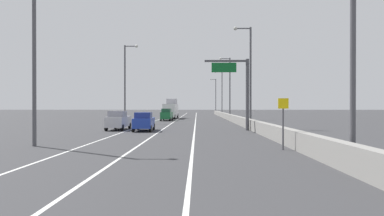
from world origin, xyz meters
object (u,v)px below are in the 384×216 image
at_px(speed_advisory_sign, 283,120).
at_px(lamp_post_left_near, 38,40).
at_px(car_silver_1, 118,120).
at_px(lamp_post_right_near, 348,9).
at_px(box_truck, 171,109).
at_px(lamp_post_right_second, 249,71).
at_px(lamp_post_right_third, 229,84).
at_px(lamp_post_right_fifth, 215,94).
at_px(lamp_post_right_fourth, 221,91).
at_px(overhead_sign_gantry, 240,85).
at_px(lamp_post_left_mid, 126,79).
at_px(car_blue_0, 144,122).
at_px(car_green_2, 167,115).

xyz_separation_m(speed_advisory_sign, lamp_post_left_near, (-15.11, 1.49, 5.00)).
bearing_deg(car_silver_1, speed_advisory_sign, -48.62).
distance_m(lamp_post_right_near, box_truck, 52.63).
height_order(lamp_post_right_near, lamp_post_right_second, same).
relative_size(lamp_post_right_third, lamp_post_right_fifth, 1.00).
height_order(lamp_post_right_fifth, lamp_post_left_near, same).
distance_m(speed_advisory_sign, lamp_post_right_fourth, 65.92).
relative_size(speed_advisory_sign, lamp_post_left_near, 0.25).
distance_m(speed_advisory_sign, lamp_post_right_third, 42.61).
xyz_separation_m(overhead_sign_gantry, lamp_post_left_near, (-14.67, -13.19, 2.03)).
height_order(overhead_sign_gantry, speed_advisory_sign, overhead_sign_gantry).
distance_m(lamp_post_right_second, lamp_post_right_fourth, 46.81).
distance_m(speed_advisory_sign, lamp_post_right_fifth, 89.26).
height_order(lamp_post_right_near, lamp_post_right_third, same).
distance_m(overhead_sign_gantry, speed_advisory_sign, 14.98).
xyz_separation_m(lamp_post_right_second, lamp_post_right_fourth, (0.36, 46.81, 0.00)).
height_order(lamp_post_right_third, lamp_post_left_mid, same).
relative_size(overhead_sign_gantry, lamp_post_right_second, 0.63).
bearing_deg(lamp_post_right_second, lamp_post_right_fifth, 89.93).
bearing_deg(lamp_post_right_fourth, car_silver_1, -106.53).
distance_m(lamp_post_right_near, lamp_post_right_fifth, 93.63).
bearing_deg(lamp_post_right_second, lamp_post_left_mid, 147.83).
bearing_deg(car_blue_0, lamp_post_left_mid, 108.92).
relative_size(lamp_post_right_near, car_green_2, 2.64).
distance_m(car_blue_0, car_green_2, 22.87).
bearing_deg(car_blue_0, lamp_post_right_second, 23.51).
height_order(overhead_sign_gantry, car_silver_1, overhead_sign_gantry).
distance_m(lamp_post_right_second, car_green_2, 21.95).
distance_m(lamp_post_right_second, car_silver_1, 16.10).
relative_size(lamp_post_right_second, lamp_post_left_near, 1.00).
height_order(lamp_post_right_near, lamp_post_left_near, same).
height_order(overhead_sign_gantry, lamp_post_left_near, lamp_post_left_near).
height_order(lamp_post_right_second, lamp_post_left_near, same).
bearing_deg(overhead_sign_gantry, lamp_post_right_second, 69.68).
bearing_deg(car_blue_0, lamp_post_right_fifth, 81.18).
bearing_deg(car_green_2, car_blue_0, -90.30).
distance_m(overhead_sign_gantry, box_truck, 33.47).
xyz_separation_m(lamp_post_right_fourth, box_truck, (-11.91, -19.20, -4.89)).
relative_size(overhead_sign_gantry, speed_advisory_sign, 2.50).
bearing_deg(overhead_sign_gantry, lamp_post_right_fourth, 87.84).
distance_m(lamp_post_right_fifth, car_green_2, 53.95).
bearing_deg(box_truck, lamp_post_right_near, -76.79).
bearing_deg(speed_advisory_sign, lamp_post_right_third, 88.47).
bearing_deg(lamp_post_right_fifth, lamp_post_right_near, -89.79).
height_order(speed_advisory_sign, lamp_post_left_near, lamp_post_left_near).
relative_size(lamp_post_right_third, lamp_post_left_near, 1.00).
distance_m(speed_advisory_sign, lamp_post_right_near, 6.91).
relative_size(lamp_post_right_fourth, box_truck, 1.30).
height_order(lamp_post_right_fifth, car_green_2, lamp_post_right_fifth).
distance_m(lamp_post_right_fifth, car_silver_1, 75.48).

